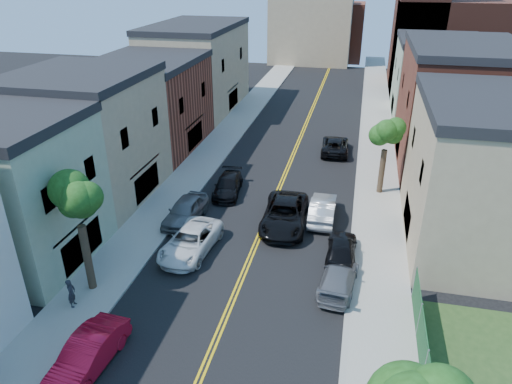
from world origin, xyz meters
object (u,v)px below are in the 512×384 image
Objects in this scene: silver_car_right at (323,209)px; pedestrian_left at (71,293)px; dark_car_right_far at (335,145)px; grey_car_left at (185,210)px; black_car_right at (342,249)px; red_sedan at (88,354)px; white_pickup at (191,241)px; grey_car_right at (338,278)px; black_car_left at (228,185)px; black_suv_lane at (285,214)px.

silver_car_right is 3.01× the size of pedestrian_left.
grey_car_left is at bearing 57.28° from dark_car_right_far.
grey_car_left is at bearing -11.82° from black_car_right.
dark_car_right_far is (8.86, 29.34, -0.04)m from red_sedan.
silver_car_right is (8.95, 16.03, 0.03)m from red_sedan.
pedestrian_left is at bearing -100.40° from grey_car_left.
grey_car_right is at bearing -5.09° from white_pickup.
pedestrian_left is at bearing -118.21° from white_pickup.
pedestrian_left is at bearing 24.84° from grey_car_right.
black_car_left is at bearing -18.26° from silver_car_right.
grey_car_left is at bearing 14.02° from silver_car_right.
dark_car_right_far is 15.02m from black_suv_lane.
red_sedan is 15.42m from black_car_right.
pedestrian_left is at bearing 30.03° from black_car_right.
white_pickup reaches higher than dark_car_right_far.
black_suv_lane is (-2.48, -1.52, 0.07)m from silver_car_right.
red_sedan is 0.85× the size of white_pickup.
dark_car_right_far reaches higher than black_car_left.
red_sedan is 15.89m from black_suv_lane.
grey_car_left is 1.03× the size of black_car_left.
grey_car_left is at bearing 95.81° from red_sedan.
red_sedan is 0.97× the size of grey_car_left.
grey_car_right is at bearing -59.31° from black_suv_lane.
grey_car_right is at bearing 90.37° from black_car_right.
red_sedan reaches higher than dark_car_right_far.
red_sedan is 30.65m from dark_car_right_far.
black_car_left is 8.07m from silver_car_right.
white_pickup is at bearing -141.40° from black_suv_lane.
pedestrian_left reaches higher than grey_car_right.
black_suv_lane reaches higher than black_car_left.
red_sedan is at bearing -116.62° from black_suv_lane.
white_pickup is 1.19× the size of grey_car_right.
black_car_right reaches higher than grey_car_right.
pedestrian_left is (-4.25, -14.98, 0.27)m from black_car_left.
pedestrian_left reaches higher than black_suv_lane.
black_car_right is at bearing 50.72° from red_sedan.
black_car_left reaches higher than grey_car_right.
white_pickup is at bearing 86.75° from red_sedan.
grey_car_left reaches higher than dark_car_right_far.
black_car_right is 2.71× the size of pedestrian_left.
white_pickup is at bearing -45.80° from pedestrian_left.
dark_car_right_far is (-0.08, 13.31, -0.07)m from silver_car_right.
white_pickup reaches higher than black_car_right.
black_suv_lane reaches higher than grey_car_right.
black_car_right is 0.83× the size of dark_car_right_far.
red_sedan is at bearing 47.12° from black_car_right.
red_sedan is at bearing 60.35° from silver_car_right.
white_pickup is 9.39m from black_car_right.
red_sedan is at bearing -100.06° from black_car_left.
black_suv_lane is at bearing -38.36° from black_car_right.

